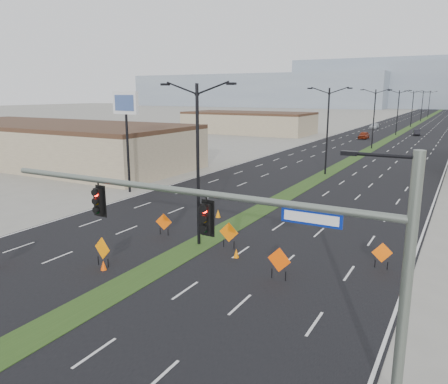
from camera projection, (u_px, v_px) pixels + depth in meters
The scene contains 28 objects.
ground at pixel (40, 332), 17.62m from camera, with size 600.00×600.00×0.00m, color gray.
road_surface at pixel (398, 134), 102.85m from camera, with size 25.00×400.00×0.02m, color black.
median_strip at pixel (398, 134), 102.85m from camera, with size 2.00×400.00×0.04m, color #253F16.
building_sw_near at pixel (51, 145), 59.21m from camera, with size 40.00×16.00×5.00m, color tan.
building_sw_far at pixel (248, 124), 104.72m from camera, with size 30.00×14.00×4.50m, color tan.
mesa_west at pixel (257, 91), 310.66m from camera, with size 180.00×50.00×22.00m, color gray.
mesa_backdrop at pixel (400, 83), 301.02m from camera, with size 140.00×50.00×32.00m, color gray.
signal_mast at pixel (255, 239), 14.21m from camera, with size 16.30×0.60×8.00m.
streetlight_0 at pixel (198, 160), 26.64m from camera, with size 5.15×0.24×10.02m.
streetlight_1 at pixel (327, 128), 50.51m from camera, with size 5.15×0.24×10.02m.
streetlight_2 at pixel (374, 117), 74.38m from camera, with size 5.15×0.24×10.02m.
streetlight_3 at pixel (398, 111), 98.24m from camera, with size 5.15×0.24×10.02m.
streetlight_4 at pixel (412, 108), 122.11m from camera, with size 5.15×0.24×10.02m.
streetlight_5 at pixel (422, 105), 145.97m from camera, with size 5.15×0.24×10.02m.
streetlight_6 at pixel (429, 103), 169.84m from camera, with size 5.15×0.24×10.02m.
car_left at pixel (364, 135), 91.60m from camera, with size 1.77×4.40×1.50m, color maroon.
car_mid at pixel (417, 132), 99.20m from camera, with size 1.36×3.91×1.29m, color black.
car_far at pixel (374, 126), 118.62m from camera, with size 1.87×4.60×1.33m, color silver.
construction_sign_1 at pixel (102, 249), 24.11m from camera, with size 1.26×0.23×1.69m.
construction_sign_2 at pixel (164, 223), 29.47m from camera, with size 1.10×0.35×1.51m.
construction_sign_3 at pixel (229, 233), 26.94m from camera, with size 1.26×0.14×1.67m.
construction_sign_4 at pixel (279, 261), 22.36m from camera, with size 1.31×0.18×1.75m.
construction_sign_5 at pixel (382, 254), 23.79m from camera, with size 1.05×0.50×1.50m.
cone_0 at pixel (103, 265), 23.73m from camera, with size 0.34×0.34×0.56m, color #FF5005.
cone_1 at pixel (236, 253), 25.52m from camera, with size 0.33×0.33×0.55m, color orange.
cone_2 at pixel (339, 219), 32.37m from camera, with size 0.33×0.33×0.55m, color orange.
cone_3 at pixel (218, 214), 33.76m from camera, with size 0.38×0.38×0.64m, color orange.
pole_sign_west at pixel (126, 111), 40.86m from camera, with size 3.14×0.70×9.57m.
Camera 1 is at (14.22, -10.31, 9.45)m, focal length 35.00 mm.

